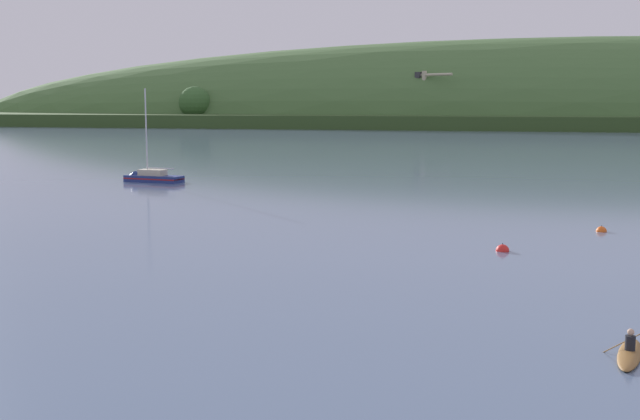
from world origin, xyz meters
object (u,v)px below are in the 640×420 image
object	(u,v)px
mooring_buoy_foreground	(502,251)
canoe_with_paddler	(630,353)
mooring_buoy_midchannel	(601,232)
dockside_crane	(425,101)
sailboat_near_mooring	(148,180)

from	to	relation	value
mooring_buoy_foreground	canoe_with_paddler	bearing A→B (deg)	-70.89
canoe_with_paddler	mooring_buoy_midchannel	xyz separation A→B (m)	(-0.72, 25.46, -0.10)
canoe_with_paddler	mooring_buoy_midchannel	bearing A→B (deg)	7.54
mooring_buoy_foreground	dockside_crane	bearing A→B (deg)	102.98
dockside_crane	canoe_with_paddler	bearing A→B (deg)	-54.81
dockside_crane	mooring_buoy_midchannel	size ratio (longest dim) A/B	23.77
mooring_buoy_foreground	mooring_buoy_midchannel	xyz separation A→B (m)	(5.10, 8.66, 0.00)
canoe_with_paddler	mooring_buoy_foreground	bearing A→B (deg)	25.03
dockside_crane	mooring_buoy_midchannel	distance (m)	196.60
mooring_buoy_foreground	mooring_buoy_midchannel	bearing A→B (deg)	59.49
mooring_buoy_foreground	sailboat_near_mooring	bearing A→B (deg)	145.57
canoe_with_paddler	mooring_buoy_midchannel	distance (m)	25.47
canoe_with_paddler	sailboat_near_mooring	bearing A→B (deg)	51.58
canoe_with_paddler	dockside_crane	bearing A→B (deg)	19.40
sailboat_near_mooring	canoe_with_paddler	world-z (taller)	sailboat_near_mooring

